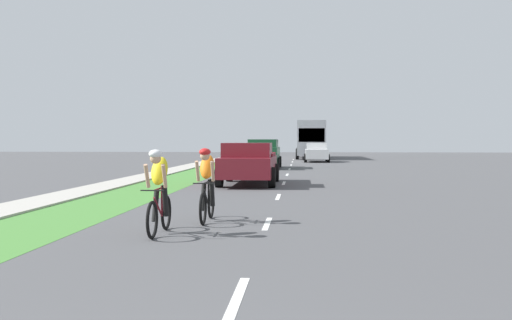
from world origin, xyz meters
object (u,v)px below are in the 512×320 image
at_px(cyclist_lead, 159,191).
at_px(cyclist_trailing, 207,184).
at_px(pickup_maroon, 249,163).
at_px(suv_dark_green, 263,153).
at_px(sedan_white, 316,152).
at_px(bus_silver, 311,138).

height_order(cyclist_lead, cyclist_trailing, same).
height_order(cyclist_lead, pickup_maroon, pickup_maroon).
bearing_deg(suv_dark_green, sedan_white, 71.35).
relative_size(sedan_white, bus_silver, 0.37).
height_order(cyclist_trailing, suv_dark_green, suv_dark_green).
distance_m(suv_dark_green, bus_silver, 20.30).
xyz_separation_m(pickup_maroon, bus_silver, (2.94, 32.95, 1.15)).
relative_size(cyclist_lead, sedan_white, 0.40).
bearing_deg(cyclist_trailing, pickup_maroon, 90.25).
xyz_separation_m(cyclist_lead, pickup_maroon, (0.57, 11.91, 0.02)).
bearing_deg(cyclist_lead, pickup_maroon, 87.27).
height_order(pickup_maroon, sedan_white, pickup_maroon).
xyz_separation_m(cyclist_lead, suv_dark_green, (0.27, 24.85, 0.14)).
xyz_separation_m(suv_dark_green, bus_silver, (3.24, 20.02, 1.03)).
bearing_deg(cyclist_lead, sedan_white, 83.82).
distance_m(cyclist_trailing, sedan_white, 33.88).
distance_m(cyclist_lead, pickup_maroon, 11.93).
bearing_deg(cyclist_trailing, sedan_white, 84.54).
relative_size(cyclist_trailing, pickup_maroon, 0.34).
relative_size(cyclist_lead, suv_dark_green, 0.37).
xyz_separation_m(suv_dark_green, sedan_white, (3.57, 10.57, -0.18)).
distance_m(cyclist_lead, sedan_white, 35.62).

